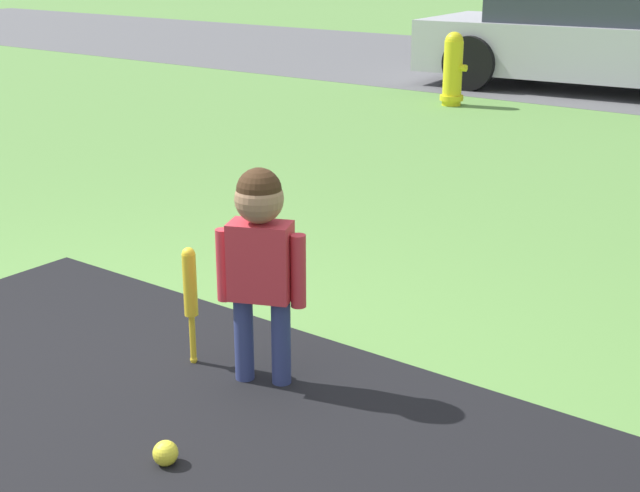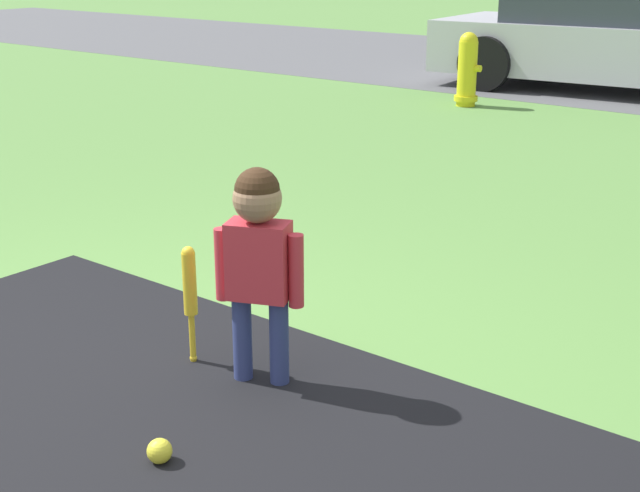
# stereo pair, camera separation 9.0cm
# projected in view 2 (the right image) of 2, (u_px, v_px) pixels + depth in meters

# --- Properties ---
(ground_plane) EXTENTS (60.00, 60.00, 0.00)m
(ground_plane) POSITION_uv_depth(u_px,v_px,m) (97.00, 393.00, 3.65)
(ground_plane) COLOR #5B8C42
(child) EXTENTS (0.35, 0.23, 0.92)m
(child) POSITION_uv_depth(u_px,v_px,m) (258.00, 246.00, 3.57)
(child) COLOR navy
(child) RESTS_ON ground
(baseball_bat) EXTENTS (0.06, 0.06, 0.54)m
(baseball_bat) POSITION_uv_depth(u_px,v_px,m) (190.00, 288.00, 3.82)
(baseball_bat) COLOR yellow
(baseball_bat) RESTS_ON ground
(sports_ball) EXTENTS (0.09, 0.09, 0.09)m
(sports_ball) POSITION_uv_depth(u_px,v_px,m) (160.00, 451.00, 3.15)
(sports_ball) COLOR yellow
(sports_ball) RESTS_ON ground
(fire_hydrant) EXTENTS (0.30, 0.27, 0.82)m
(fire_hydrant) POSITION_uv_depth(u_px,v_px,m) (467.00, 70.00, 9.98)
(fire_hydrant) COLOR yellow
(fire_hydrant) RESTS_ON ground
(parked_car) EXTENTS (4.42, 2.36, 1.31)m
(parked_car) POSITION_uv_depth(u_px,v_px,m) (612.00, 39.00, 11.02)
(parked_car) COLOR #B7B7BC
(parked_car) RESTS_ON ground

